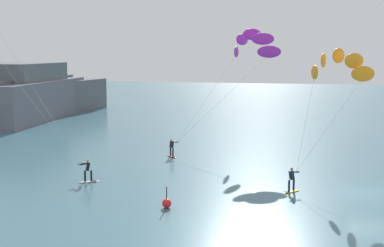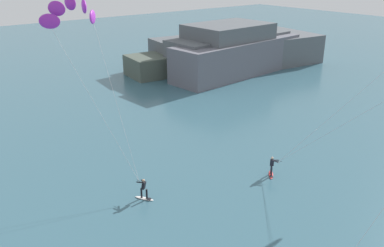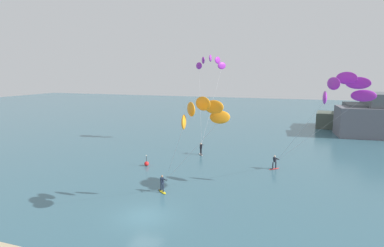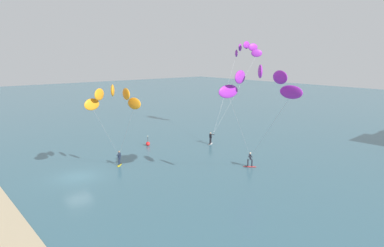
# 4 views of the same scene
# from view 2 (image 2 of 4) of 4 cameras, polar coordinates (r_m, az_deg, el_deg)

# --- Properties ---
(kitesurfer_mid_water) EXTENTS (4.96, 9.54, 14.18)m
(kitesurfer_mid_water) POSITION_cam_2_polar(r_m,az_deg,el_deg) (32.82, -16.26, 13.94)
(kitesurfer_mid_water) COLOR white
(kitesurfer_mid_water) RESTS_ON ground
(distant_headland) EXTENTS (33.95, 16.94, 7.71)m
(distant_headland) POSITION_cam_2_polar(r_m,az_deg,el_deg) (67.70, 5.53, 9.90)
(distant_headland) COLOR #4C564C
(distant_headland) RESTS_ON ground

